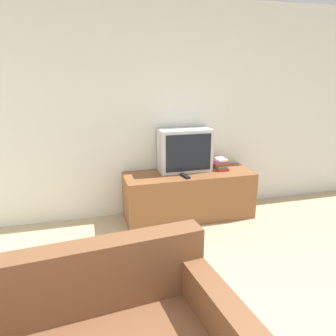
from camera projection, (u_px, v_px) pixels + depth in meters
wall_back at (149, 112)px, 4.00m from camera, size 9.00×0.06×2.60m
tv_stand at (189, 195)px, 4.09m from camera, size 1.59×0.55×0.58m
television at (185, 150)px, 4.04m from camera, size 0.64×0.31×0.53m
book_stack at (221, 164)px, 4.15m from camera, size 0.16×0.22×0.14m
remote_on_stand at (185, 176)px, 3.86m from camera, size 0.08×0.18×0.02m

